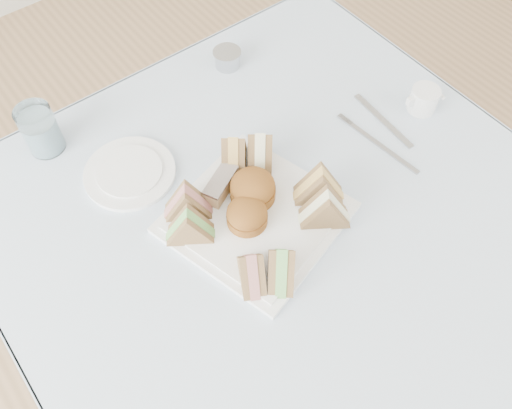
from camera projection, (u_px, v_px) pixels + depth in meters
floor at (275, 351)px, 1.63m from camera, size 4.00×4.00×0.00m
table at (279, 301)px, 1.32m from camera, size 0.90×0.90×0.74m
tablecloth at (287, 220)px, 1.01m from camera, size 1.02×1.02×0.01m
serving_plate at (256, 218)px, 1.00m from camera, size 0.35×0.35×0.01m
sandwich_fl_a at (251, 267)px, 0.90m from camera, size 0.08×0.09×0.08m
sandwich_fl_b at (281, 262)px, 0.90m from camera, size 0.09×0.10×0.08m
sandwich_fr_a at (320, 184)px, 0.99m from camera, size 0.10×0.09×0.08m
sandwich_fr_b at (326, 207)px, 0.96m from camera, size 0.10×0.09×0.08m
sandwich_bl_a at (189, 224)px, 0.94m from camera, size 0.10×0.08×0.08m
sandwich_bl_b at (187, 200)px, 0.97m from camera, size 0.10×0.08×0.08m
sandwich_br_a at (260, 149)px, 1.03m from camera, size 0.10×0.11×0.09m
sandwich_br_b at (234, 152)px, 1.03m from camera, size 0.09×0.10×0.08m
scone_left at (247, 214)px, 0.97m from camera, size 0.08×0.08×0.05m
scone_right at (253, 188)px, 1.00m from camera, size 0.12×0.12×0.06m
pastry_slice at (221, 185)px, 1.01m from camera, size 0.09×0.07×0.04m
side_plate at (130, 173)px, 1.06m from camera, size 0.21×0.21×0.01m
water_glass at (40, 130)px, 1.06m from camera, size 0.09×0.09×0.10m
tea_strainer at (227, 59)px, 1.22m from camera, size 0.07×0.07×0.04m
knife at (383, 121)px, 1.14m from camera, size 0.03×0.18×0.00m
fork at (384, 148)px, 1.10m from camera, size 0.03×0.18×0.00m
creamer_jug at (424, 100)px, 1.14m from camera, size 0.07×0.07×0.05m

